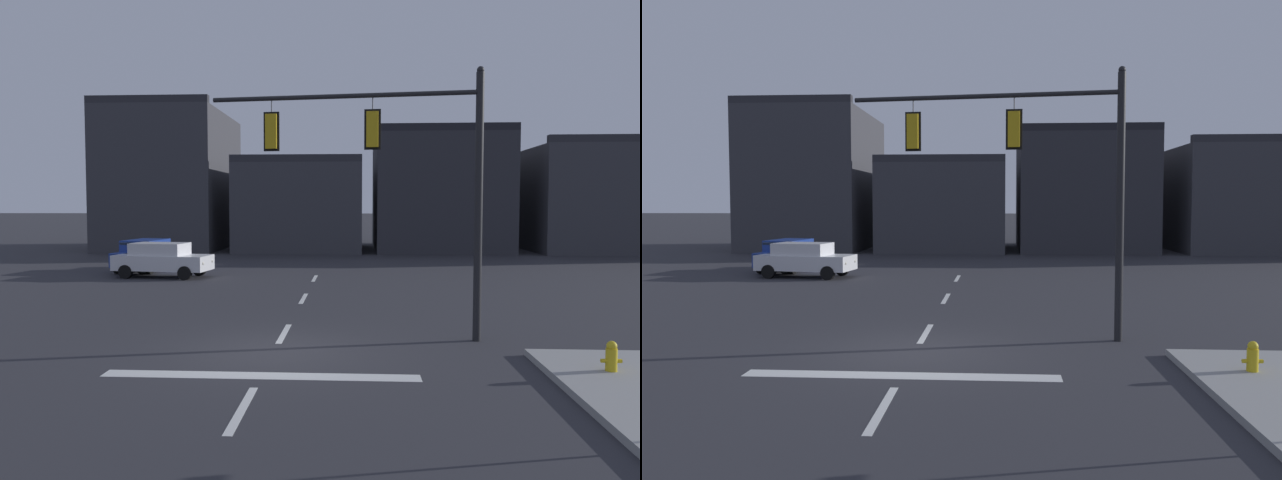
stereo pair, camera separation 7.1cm
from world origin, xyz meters
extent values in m
plane|color=#2B2B30|center=(0.00, 0.00, 0.00)|extent=(400.00, 400.00, 0.00)
cube|color=silver|center=(0.00, -2.00, 0.00)|extent=(6.40, 0.50, 0.01)
cube|color=silver|center=(0.00, -4.00, 0.00)|extent=(0.16, 2.40, 0.01)
cube|color=silver|center=(0.00, 2.00, 0.00)|extent=(0.16, 2.40, 0.01)
cube|color=silver|center=(0.00, 8.00, 0.00)|extent=(0.16, 2.40, 0.01)
cube|color=silver|center=(0.00, 14.00, 0.00)|extent=(0.16, 2.40, 0.01)
cylinder|color=black|center=(4.94, 1.43, 3.34)|extent=(0.20, 0.20, 6.67)
cylinder|color=black|center=(1.53, 1.83, 6.19)|extent=(6.84, 0.92, 0.12)
sphere|color=black|center=(4.94, 1.43, 6.72)|extent=(0.18, 0.18, 0.18)
cylinder|color=#56565B|center=(2.31, 1.74, 5.95)|extent=(0.03, 0.03, 0.35)
cube|color=gold|center=(2.31, 1.74, 5.33)|extent=(0.33, 0.27, 0.90)
sphere|color=red|center=(2.33, 1.87, 5.61)|extent=(0.20, 0.20, 0.20)
sphere|color=#2D2314|center=(2.33, 1.87, 5.33)|extent=(0.20, 0.20, 0.20)
sphere|color=black|center=(2.33, 1.87, 5.05)|extent=(0.20, 0.20, 0.20)
cube|color=black|center=(2.31, 1.72, 5.33)|extent=(0.42, 0.08, 1.02)
cylinder|color=#56565B|center=(-0.31, 2.05, 5.95)|extent=(0.03, 0.03, 0.35)
cube|color=gold|center=(-0.31, 2.05, 5.33)|extent=(0.33, 0.27, 0.90)
sphere|color=red|center=(-0.30, 2.18, 5.61)|extent=(0.20, 0.20, 0.20)
sphere|color=#2D2314|center=(-0.30, 2.18, 5.33)|extent=(0.20, 0.20, 0.20)
sphere|color=black|center=(-0.30, 2.18, 5.05)|extent=(0.20, 0.20, 0.20)
cube|color=black|center=(-0.31, 2.03, 5.33)|extent=(0.42, 0.08, 1.02)
cube|color=navy|center=(-8.81, 16.73, 0.70)|extent=(2.36, 4.60, 0.70)
cube|color=navy|center=(-8.83, 16.58, 1.33)|extent=(1.91, 2.65, 0.56)
cube|color=#2D3842|center=(-8.73, 17.34, 1.31)|extent=(1.54, 0.45, 0.47)
cube|color=#2D3842|center=(-8.98, 15.42, 1.31)|extent=(1.54, 0.42, 0.46)
cylinder|color=black|center=(-9.46, 18.28, 0.32)|extent=(0.30, 0.66, 0.64)
cylinder|color=black|center=(-7.78, 18.06, 0.32)|extent=(0.30, 0.66, 0.64)
cylinder|color=black|center=(-9.84, 15.41, 0.32)|extent=(0.30, 0.66, 0.64)
cylinder|color=black|center=(-8.16, 15.18, 0.32)|extent=(0.30, 0.66, 0.64)
sphere|color=silver|center=(-9.09, 18.97, 0.75)|extent=(0.16, 0.16, 0.16)
sphere|color=silver|center=(-7.95, 18.82, 0.75)|extent=(0.16, 0.16, 0.16)
cube|color=maroon|center=(-9.10, 14.57, 0.78)|extent=(1.36, 0.22, 0.12)
cube|color=silver|center=(-7.12, 14.03, 0.70)|extent=(4.60, 2.38, 0.70)
cube|color=silver|center=(-7.27, 14.05, 1.33)|extent=(2.66, 1.92, 0.56)
cube|color=#2D3842|center=(-6.51, 13.95, 1.31)|extent=(0.45, 1.54, 0.47)
cube|color=#2D3842|center=(-8.43, 14.21, 1.31)|extent=(0.42, 1.54, 0.46)
cylinder|color=black|center=(-5.56, 14.68, 0.32)|extent=(0.66, 0.30, 0.64)
cylinder|color=black|center=(-5.79, 12.99, 0.32)|extent=(0.66, 0.30, 0.64)
cylinder|color=black|center=(-8.44, 15.07, 0.32)|extent=(0.66, 0.30, 0.64)
cylinder|color=black|center=(-8.67, 13.38, 0.32)|extent=(0.66, 0.30, 0.64)
sphere|color=silver|center=(-4.88, 14.31, 0.75)|extent=(0.16, 0.16, 0.16)
sphere|color=silver|center=(-5.03, 13.16, 0.75)|extent=(0.16, 0.16, 0.16)
cube|color=maroon|center=(-9.28, 14.32, 0.78)|extent=(0.22, 1.36, 0.12)
cylinder|color=gold|center=(6.94, -1.78, 0.33)|extent=(0.22, 0.22, 0.55)
cylinder|color=gold|center=(6.94, -1.78, 0.05)|extent=(0.30, 0.30, 0.10)
sphere|color=gold|center=(6.94, -1.78, 0.65)|extent=(0.20, 0.20, 0.20)
cylinder|color=gold|center=(6.79, -1.78, 0.35)|extent=(0.10, 0.08, 0.08)
cylinder|color=gold|center=(7.09, -1.78, 0.35)|extent=(0.10, 0.08, 0.08)
cube|color=#38383D|center=(-12.31, 32.77, 5.13)|extent=(8.46, 11.75, 10.27)
cube|color=#2B2B30|center=(-12.31, 27.19, 10.52)|extent=(8.46, 0.60, 0.50)
cube|color=#38383D|center=(-2.18, 31.75, 3.12)|extent=(8.94, 9.72, 6.24)
cube|color=#2B2B30|center=(-2.18, 27.19, 6.49)|extent=(8.94, 0.60, 0.50)
cube|color=#2D2D33|center=(7.97, 33.06, 4.12)|extent=(9.30, 12.34, 8.25)
cube|color=black|center=(7.97, 27.19, 8.50)|extent=(9.30, 0.60, 0.50)
cube|color=#38383D|center=(20.60, 33.38, 3.72)|extent=(12.28, 12.98, 7.44)
camera|label=1|loc=(1.90, -13.97, 3.45)|focal=34.33mm
camera|label=2|loc=(1.98, -13.97, 3.45)|focal=34.33mm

